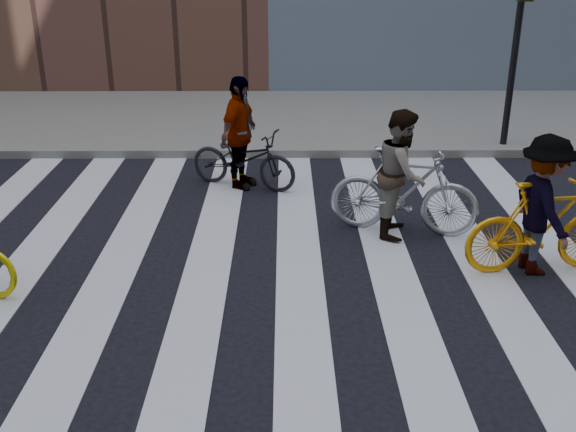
{
  "coord_description": "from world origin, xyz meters",
  "views": [
    {
      "loc": [
        0.37,
        -6.5,
        3.67
      ],
      "look_at": [
        0.41,
        0.3,
        0.84
      ],
      "focal_mm": 42.0,
      "sensor_mm": 36.0,
      "label": 1
    }
  ],
  "objects_px": {
    "traffic_signal": "(520,25)",
    "bike_yellow_right": "(543,227)",
    "rider_right": "(543,206)",
    "bike_dark_rear": "(243,159)",
    "rider_mid": "(402,173)",
    "rider_rear": "(239,133)",
    "bike_silver_mid": "(404,191)"
  },
  "relations": [
    {
      "from": "traffic_signal",
      "to": "rider_right",
      "type": "height_order",
      "value": "traffic_signal"
    },
    {
      "from": "bike_dark_rear",
      "to": "rider_mid",
      "type": "relative_size",
      "value": 1.05
    },
    {
      "from": "traffic_signal",
      "to": "bike_silver_mid",
      "type": "bearing_deg",
      "value": -124.51
    },
    {
      "from": "bike_yellow_right",
      "to": "rider_mid",
      "type": "height_order",
      "value": "rider_mid"
    },
    {
      "from": "bike_silver_mid",
      "to": "rider_rear",
      "type": "relative_size",
      "value": 1.11
    },
    {
      "from": "bike_dark_rear",
      "to": "rider_right",
      "type": "distance_m",
      "value": 4.64
    },
    {
      "from": "traffic_signal",
      "to": "rider_rear",
      "type": "xyz_separation_m",
      "value": [
        -4.72,
        -1.78,
        -1.4
      ]
    },
    {
      "from": "bike_yellow_right",
      "to": "rider_mid",
      "type": "distance_m",
      "value": 1.88
    },
    {
      "from": "traffic_signal",
      "to": "bike_yellow_right",
      "type": "relative_size",
      "value": 1.78
    },
    {
      "from": "rider_mid",
      "to": "rider_right",
      "type": "bearing_deg",
      "value": -113.45
    },
    {
      "from": "bike_yellow_right",
      "to": "bike_dark_rear",
      "type": "relative_size",
      "value": 1.06
    },
    {
      "from": "bike_dark_rear",
      "to": "traffic_signal",
      "type": "bearing_deg",
      "value": -46.58
    },
    {
      "from": "rider_mid",
      "to": "traffic_signal",
      "type": "bearing_deg",
      "value": -20.55
    },
    {
      "from": "traffic_signal",
      "to": "bike_dark_rear",
      "type": "distance_m",
      "value": 5.32
    },
    {
      "from": "bike_yellow_right",
      "to": "bike_silver_mid",
      "type": "bearing_deg",
      "value": 44.79
    },
    {
      "from": "bike_silver_mid",
      "to": "rider_rear",
      "type": "xyz_separation_m",
      "value": [
        -2.26,
        1.8,
        0.29
      ]
    },
    {
      "from": "bike_dark_rear",
      "to": "rider_right",
      "type": "height_order",
      "value": "rider_right"
    },
    {
      "from": "rider_right",
      "to": "rider_rear",
      "type": "height_order",
      "value": "rider_rear"
    },
    {
      "from": "traffic_signal",
      "to": "rider_mid",
      "type": "relative_size",
      "value": 1.98
    },
    {
      "from": "rider_right",
      "to": "traffic_signal",
      "type": "bearing_deg",
      "value": -20.13
    },
    {
      "from": "bike_dark_rear",
      "to": "bike_silver_mid",
      "type": "bearing_deg",
      "value": -106.5
    },
    {
      "from": "bike_dark_rear",
      "to": "rider_right",
      "type": "relative_size",
      "value": 1.06
    },
    {
      "from": "traffic_signal",
      "to": "bike_silver_mid",
      "type": "distance_m",
      "value": 4.66
    },
    {
      "from": "rider_mid",
      "to": "rider_right",
      "type": "distance_m",
      "value": 1.82
    },
    {
      "from": "traffic_signal",
      "to": "bike_yellow_right",
      "type": "height_order",
      "value": "traffic_signal"
    },
    {
      "from": "bike_silver_mid",
      "to": "bike_dark_rear",
      "type": "distance_m",
      "value": 2.85
    },
    {
      "from": "bike_silver_mid",
      "to": "rider_right",
      "type": "relative_size",
      "value": 1.18
    },
    {
      "from": "bike_silver_mid",
      "to": "rider_mid",
      "type": "height_order",
      "value": "rider_mid"
    },
    {
      "from": "bike_silver_mid",
      "to": "rider_mid",
      "type": "bearing_deg",
      "value": 104.5
    },
    {
      "from": "bike_yellow_right",
      "to": "rider_mid",
      "type": "xyz_separation_m",
      "value": [
        -1.49,
        1.12,
        0.28
      ]
    },
    {
      "from": "traffic_signal",
      "to": "bike_yellow_right",
      "type": "xyz_separation_m",
      "value": [
        -1.02,
        -4.69,
        -1.72
      ]
    },
    {
      "from": "traffic_signal",
      "to": "bike_dark_rear",
      "type": "xyz_separation_m",
      "value": [
        -4.67,
        -1.78,
        -1.82
      ]
    }
  ]
}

